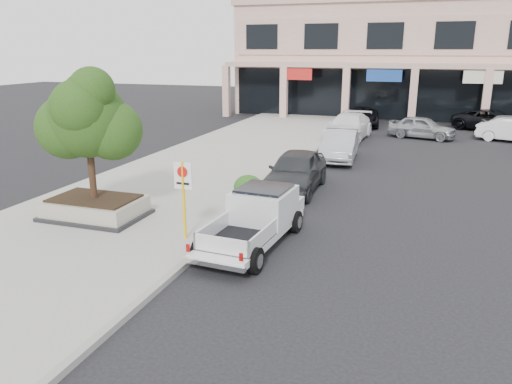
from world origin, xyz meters
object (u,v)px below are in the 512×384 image
Objects in this scene: planter_tree at (94,118)px; curb_car_a at (296,171)px; planter at (95,208)px; curb_car_c at (348,127)px; lot_car_a at (422,127)px; curb_car_b at (340,145)px; no_parking_sign at (183,190)px; lot_car_d at (493,121)px; pickup_truck at (252,221)px; curb_car_d at (363,117)px.

curb_car_a is (5.19, 5.61, -2.60)m from planter_tree.
planter is 2.95m from planter_tree.
curb_car_c reaches higher than planter.
lot_car_a is at bearing 64.05° from planter.
curb_car_b is at bearing 168.55° from lot_car_a.
curb_car_b is at bearing 83.06° from curb_car_a.
no_parking_sign is 27.91m from lot_car_d.
lot_car_a is (9.87, 20.28, 0.23)m from planter.
pickup_truck is at bearing 12.35° from no_parking_sign.
planter is at bearing -109.63° from curb_car_d.
curb_car_c is 1.11× the size of curb_car_d.
no_parking_sign is at bearing -91.24° from curb_car_c.
curb_car_b is at bearing 63.76° from planter.
curb_car_c is at bearing 128.98° from lot_car_a.
curb_car_b is 12.25m from curb_car_d.
lot_car_a is at bearing 60.50° from curb_car_b.
curb_car_a is at bearing 47.25° from planter_tree.
lot_car_a is at bearing 73.67° from no_parking_sign.
curb_car_b is (2.31, 12.97, -0.87)m from no_parking_sign.
pickup_truck is at bearing -174.77° from lot_car_d.
lot_car_d is (8.96, 6.71, -0.08)m from curb_car_c.
planter_tree is at bearing 165.14° from no_parking_sign.
planter_tree is 0.84× the size of curb_car_a.
pickup_truck is 0.95× the size of lot_car_d.
curb_car_a is at bearing 179.00° from lot_car_d.
lot_car_a is at bearing 82.38° from pickup_truck.
lot_car_d is (8.80, 25.32, -0.05)m from pickup_truck.
no_parking_sign reaches higher than planter.
curb_car_b reaches higher than curb_car_d.
planter is at bearing 167.92° from no_parking_sign.
lot_car_d is at bearing 63.70° from curb_car_a.
curb_car_a is at bearing 176.67° from lot_car_a.
lot_car_a reaches higher than curb_car_d.
lot_car_a is 6.53m from lot_car_d.
planter is 28.83m from lot_car_d.
pickup_truck is 1.00× the size of curb_car_d.
planter is 22.56m from lot_car_a.
planter_tree is at bearing 174.44° from lot_car_d.
lot_car_d is (14.43, 24.95, 0.25)m from planter.
lot_car_d is at bearing 40.92° from curb_car_c.
no_parking_sign is at bearing 177.73° from lot_car_a.
no_parking_sign is (3.56, -0.94, -1.78)m from planter_tree.
planter_tree is 0.81× the size of pickup_truck.
planter_tree reaches higher than curb_car_a.
planter is at bearing 174.36° from lot_car_d.
planter_tree is 1.74× the size of no_parking_sign.
planter_tree is (0.13, 0.15, 2.94)m from planter.
curb_car_b reaches higher than planter.
lot_car_d is (8.43, 12.77, -0.03)m from curb_car_b.
lot_car_a is (4.24, 20.65, -0.07)m from pickup_truck.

